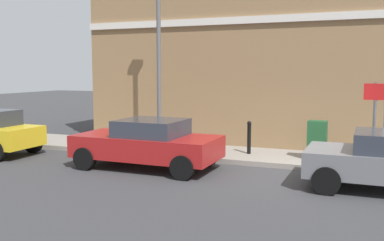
{
  "coord_description": "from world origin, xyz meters",
  "views": [
    {
      "loc": [
        -11.29,
        -1.53,
        2.75
      ],
      "look_at": [
        1.37,
        3.58,
        1.2
      ],
      "focal_mm": 40.86,
      "sensor_mm": 36.0,
      "label": 1
    }
  ],
  "objects_px": {
    "street_sign": "(375,112)",
    "lamppost": "(159,54)",
    "bollard_near_cabinet": "(249,136)",
    "car_red": "(148,143)",
    "utility_cabinet": "(317,141)"
  },
  "relations": [
    {
      "from": "street_sign",
      "to": "bollard_near_cabinet",
      "type": "bearing_deg",
      "value": 80.06
    },
    {
      "from": "street_sign",
      "to": "lamppost",
      "type": "xyz_separation_m",
      "value": [
        0.34,
        6.61,
        1.64
      ]
    },
    {
      "from": "car_red",
      "to": "bollard_near_cabinet",
      "type": "bearing_deg",
      "value": -132.7
    },
    {
      "from": "bollard_near_cabinet",
      "to": "street_sign",
      "type": "bearing_deg",
      "value": -99.94
    },
    {
      "from": "bollard_near_cabinet",
      "to": "lamppost",
      "type": "distance_m",
      "value": 3.98
    },
    {
      "from": "car_red",
      "to": "lamppost",
      "type": "xyz_separation_m",
      "value": [
        2.15,
        0.7,
        2.58
      ]
    },
    {
      "from": "car_red",
      "to": "lamppost",
      "type": "height_order",
      "value": "lamppost"
    },
    {
      "from": "street_sign",
      "to": "lamppost",
      "type": "bearing_deg",
      "value": 87.06
    },
    {
      "from": "utility_cabinet",
      "to": "street_sign",
      "type": "distance_m",
      "value": 1.89
    },
    {
      "from": "bollard_near_cabinet",
      "to": "lamppost",
      "type": "bearing_deg",
      "value": 95.59
    },
    {
      "from": "utility_cabinet",
      "to": "street_sign",
      "type": "relative_size",
      "value": 0.5
    },
    {
      "from": "utility_cabinet",
      "to": "lamppost",
      "type": "height_order",
      "value": "lamppost"
    },
    {
      "from": "street_sign",
      "to": "lamppost",
      "type": "distance_m",
      "value": 6.82
    },
    {
      "from": "bollard_near_cabinet",
      "to": "lamppost",
      "type": "xyz_separation_m",
      "value": [
        -0.29,
        3.0,
        2.6
      ]
    },
    {
      "from": "utility_cabinet",
      "to": "lamppost",
      "type": "xyz_separation_m",
      "value": [
        -0.19,
        5.08,
        2.62
      ]
    }
  ]
}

